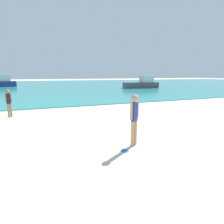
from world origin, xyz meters
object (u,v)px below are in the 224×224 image
Objects in this scene: person_distant at (9,102)px; boat_near at (142,84)px; person_standing at (134,117)px; frisbee at (125,151)px.

person_distant is 24.28m from boat_near.
person_standing reaches higher than person_distant.
person_standing is 7.64m from person_distant.
person_standing is at bearing 34.93° from frisbee.
person_standing reaches higher than frisbee.
boat_near reaches higher than person_distant.
frisbee is 0.16× the size of person_distant.
boat_near is at bearing 36.07° from person_standing.
person_standing is at bearing 63.33° from boat_near.
person_standing is 1.10× the size of person_distant.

